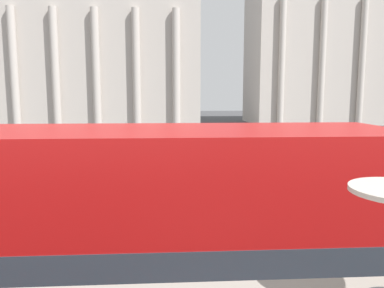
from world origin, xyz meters
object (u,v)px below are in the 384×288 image
object	(u,v)px
pedestrian_olive	(260,164)
pedestrian_grey	(132,137)
plaza_building_right	(342,55)
plaza_building_left	(86,63)
pedestrian_white	(40,193)
traffic_light_mid	(309,148)
pedestrian_red	(313,152)
double_decker_bus	(54,241)

from	to	relation	value
pedestrian_olive	pedestrian_grey	world-z (taller)	pedestrian_grey
plaza_building_right	plaza_building_left	bearing A→B (deg)	-164.43
pedestrian_white	pedestrian_grey	size ratio (longest dim) A/B	1.03
pedestrian_white	pedestrian_olive	bearing A→B (deg)	151.11
plaza_building_left	pedestrian_olive	bearing A→B (deg)	-62.41
traffic_light_mid	pedestrian_grey	distance (m)	18.26
plaza_building_right	pedestrian_red	size ratio (longest dim) A/B	18.31
pedestrian_grey	pedestrian_red	bearing A→B (deg)	-11.06
traffic_light_mid	pedestrian_red	size ratio (longest dim) A/B	1.98
plaza_building_left	pedestrian_white	distance (m)	36.27
plaza_building_right	pedestrian_grey	xyz separation A→B (m)	(-31.01, -27.12, -9.96)
plaza_building_left	pedestrian_grey	bearing A→B (deg)	-66.16
double_decker_bus	pedestrian_white	distance (m)	8.69
pedestrian_white	double_decker_bus	bearing A→B (deg)	51.86
double_decker_bus	pedestrian_white	bearing A→B (deg)	117.72
pedestrian_white	pedestrian_red	size ratio (longest dim) A/B	1.07
pedestrian_olive	pedestrian_white	size ratio (longest dim) A/B	0.95
pedestrian_red	pedestrian_grey	xyz separation A→B (m)	(-12.62, 9.15, 0.04)
pedestrian_red	pedestrian_grey	size ratio (longest dim) A/B	0.96
plaza_building_left	pedestrian_white	world-z (taller)	plaza_building_left
double_decker_bus	pedestrian_white	xyz separation A→B (m)	(-2.98, 8.06, -1.30)
plaza_building_left	traffic_light_mid	world-z (taller)	plaza_building_left
double_decker_bus	plaza_building_right	bearing A→B (deg)	68.50
plaza_building_left	double_decker_bus	bearing A→B (deg)	-78.78
pedestrian_white	pedestrian_red	xyz separation A→B (m)	(14.32, 9.42, -0.07)
double_decker_bus	pedestrian_red	bearing A→B (deg)	64.48
double_decker_bus	plaza_building_right	distance (m)	62.03
traffic_light_mid	pedestrian_olive	distance (m)	3.14
plaza_building_right	pedestrian_white	world-z (taller)	plaza_building_right
plaza_building_left	plaza_building_right	size ratio (longest dim) A/B	0.97
traffic_light_mid	double_decker_bus	bearing A→B (deg)	-127.40
pedestrian_grey	plaza_building_right	bearing A→B (deg)	66.07
double_decker_bus	pedestrian_grey	size ratio (longest dim) A/B	6.74
traffic_light_mid	pedestrian_olive	bearing A→B (deg)	129.40
double_decker_bus	plaza_building_left	size ratio (longest dim) A/B	0.39
double_decker_bus	pedestrian_olive	distance (m)	15.31
pedestrian_olive	pedestrian_grey	xyz separation A→B (m)	(-8.13, 13.01, 0.02)
pedestrian_white	pedestrian_grey	distance (m)	18.65
pedestrian_olive	double_decker_bus	bearing A→B (deg)	138.19
plaza_building_left	pedestrian_red	xyz separation A→B (m)	(19.89, -25.60, -7.69)
plaza_building_left	pedestrian_white	bearing A→B (deg)	-80.96
plaza_building_right	pedestrian_red	world-z (taller)	plaza_building_right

